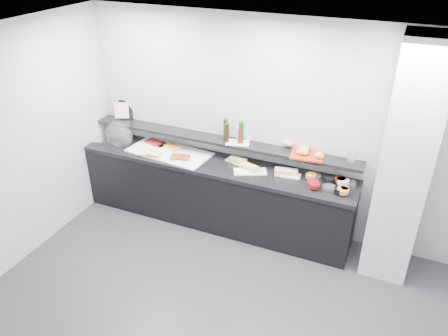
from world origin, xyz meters
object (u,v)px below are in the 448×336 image
at_px(sandwich_plate_mid, 250,172).
at_px(carafe, 352,153).
at_px(cloche_base, 110,139).
at_px(bread_tray, 307,156).
at_px(condiment_tray, 238,143).
at_px(framed_print, 126,110).

relative_size(sandwich_plate_mid, carafe, 1.32).
relative_size(cloche_base, bread_tray, 1.09).
relative_size(sandwich_plate_mid, condiment_tray, 1.38).
xyz_separation_m(sandwich_plate_mid, condiment_tray, (-0.25, 0.21, 0.25)).
height_order(cloche_base, sandwich_plate_mid, cloche_base).
distance_m(framed_print, carafe, 3.13).
distance_m(sandwich_plate_mid, framed_print, 2.05).
distance_m(sandwich_plate_mid, condiment_tray, 0.41).
height_order(sandwich_plate_mid, condiment_tray, condiment_tray).
distance_m(sandwich_plate_mid, bread_tray, 0.71).
bearing_deg(cloche_base, carafe, -18.73).
height_order(framed_print, carafe, carafe).
height_order(cloche_base, bread_tray, bread_tray).
bearing_deg(cloche_base, bread_tray, -18.13).
height_order(cloche_base, carafe, carafe).
bearing_deg(cloche_base, sandwich_plate_mid, -22.63).
height_order(cloche_base, framed_print, framed_print).
distance_m(cloche_base, sandwich_plate_mid, 2.11).
height_order(bread_tray, carafe, carafe).
xyz_separation_m(condiment_tray, bread_tray, (0.88, -0.01, 0.00)).
relative_size(condiment_tray, bread_tray, 0.76).
height_order(framed_print, bread_tray, framed_print).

